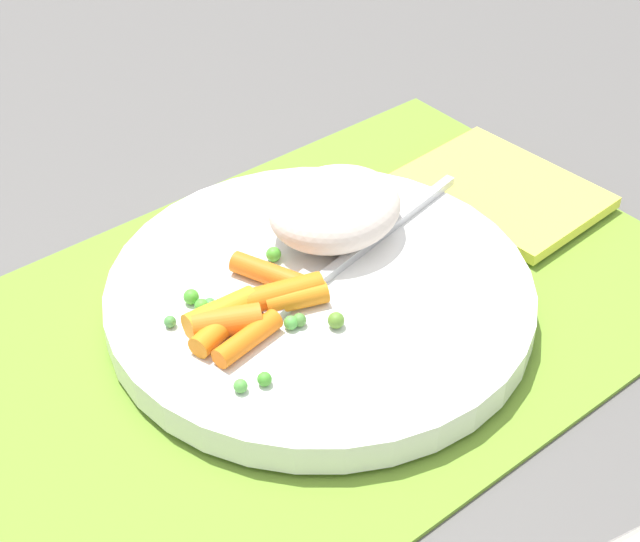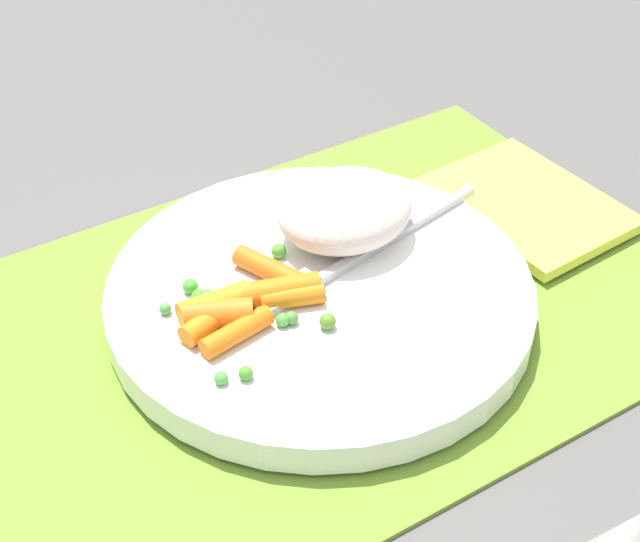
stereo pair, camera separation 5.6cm
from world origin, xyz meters
TOP-DOWN VIEW (x-y plane):
  - ground_plane at (0.00, 0.00)m, footprint 2.40×2.40m
  - placemat at (0.00, 0.00)m, footprint 0.46×0.31m
  - plate at (0.00, 0.00)m, footprint 0.26×0.26m
  - rice_mound at (-0.04, -0.03)m, footprint 0.09×0.08m
  - carrot_portion at (0.05, -0.00)m, footprint 0.09×0.07m
  - pea_scatter at (0.04, -0.00)m, footprint 0.09×0.09m
  - fork at (-0.03, -0.01)m, footprint 0.18×0.05m
  - napkin at (-0.18, -0.01)m, footprint 0.10×0.14m

SIDE VIEW (x-z plane):
  - ground_plane at x=0.00m, z-range 0.00..0.00m
  - placemat at x=0.00m, z-range 0.00..0.01m
  - napkin at x=-0.18m, z-range 0.01..0.01m
  - plate at x=0.00m, z-range 0.01..0.03m
  - fork at x=-0.03m, z-range 0.03..0.03m
  - pea_scatter at x=0.04m, z-range 0.02..0.03m
  - carrot_portion at x=0.05m, z-range 0.02..0.04m
  - rice_mound at x=-0.04m, z-range 0.03..0.07m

